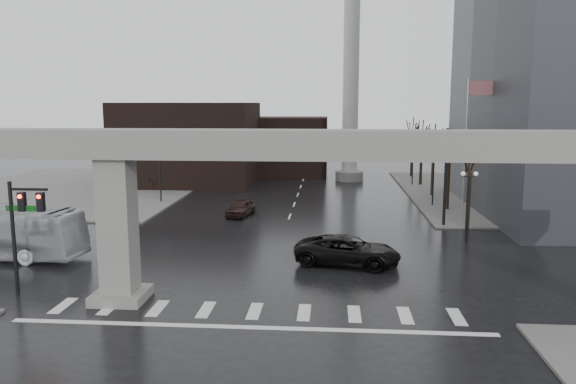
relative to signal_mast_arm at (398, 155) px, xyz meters
name	(u,v)px	position (x,y,z in m)	size (l,w,h in m)	color
ground	(257,304)	(-8.99, -18.80, -5.83)	(160.00, 160.00, 0.00)	black
sidewalk_ne	(535,194)	(17.01, 17.20, -5.75)	(28.00, 36.00, 0.15)	slate
sidewalk_nw	(77,189)	(-34.99, 17.20, -5.75)	(28.00, 36.00, 0.15)	slate
elevated_guideway	(282,168)	(-7.73, -18.80, 1.05)	(48.00, 2.60, 8.70)	gray
building_far_left	(189,143)	(-22.99, 23.20, -0.83)	(16.00, 14.00, 10.00)	black
building_far_mid	(291,146)	(-10.99, 33.20, -1.83)	(10.00, 10.00, 8.00)	black
smokestack	(351,76)	(-2.99, 27.20, 7.52)	(3.60, 3.60, 30.00)	beige
signal_mast_arm	(398,155)	(0.00, 0.00, 0.00)	(12.12, 0.43, 8.00)	black
signal_left_pole	(22,218)	(-21.24, -18.30, -1.76)	(2.30, 0.30, 6.00)	black
flagpole_assembly	(470,132)	(6.30, 3.20, 1.70)	(2.06, 0.12, 12.00)	silver
lamp_right_0	(468,194)	(4.51, -4.80, -2.36)	(1.22, 0.32, 5.11)	black
lamp_right_1	(434,171)	(4.51, 9.20, -2.36)	(1.22, 0.32, 5.11)	black
lamp_right_2	(413,157)	(4.51, 23.20, -2.36)	(1.22, 0.32, 5.11)	black
lamp_left_0	(104,190)	(-22.49, -4.80, -2.36)	(1.22, 0.32, 5.11)	black
lamp_left_1	(160,168)	(-22.49, 9.20, -2.36)	(1.22, 0.32, 5.11)	black
lamp_left_2	(194,156)	(-22.49, 23.20, -2.36)	(1.22, 0.32, 5.11)	black
tree_right_0	(469,195)	(5.54, -0.78, -3.04)	(1.09, 1.58, 7.50)	black
tree_right_1	(448,180)	(5.54, 7.22, -2.98)	(1.09, 1.61, 7.67)	black
tree_right_2	(433,170)	(5.54, 15.22, -2.91)	(1.10, 1.63, 7.85)	black
tree_right_3	(421,161)	(5.54, 23.22, -2.85)	(1.11, 1.66, 8.02)	black
tree_right_4	(412,155)	(5.54, 31.22, -2.79)	(1.12, 1.69, 8.19)	black
pickup_truck	(348,251)	(-4.29, -11.53, -4.93)	(2.99, 6.49, 1.80)	black
far_car	(241,208)	(-13.36, 3.17, -5.11)	(1.70, 4.22, 1.44)	black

